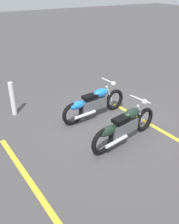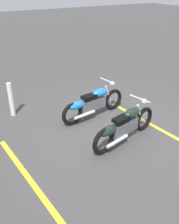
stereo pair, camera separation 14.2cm
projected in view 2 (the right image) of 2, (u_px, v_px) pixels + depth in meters
ground_plane at (111, 126)px, 7.08m from camera, size 60.00×60.00×0.00m
motorcycle_bright_foreground at (92, 103)px, 7.35m from camera, size 2.23×0.65×1.04m
motorcycle_dark_foreground at (124, 126)px, 6.21m from camera, size 2.21×0.75×1.04m
bollard_post at (11, 100)px, 7.43m from camera, size 0.14×0.14×1.03m
parking_stripe_near at (149, 124)px, 7.20m from camera, size 0.38×3.20×0.01m
parking_stripe_mid at (28, 177)px, 5.26m from camera, size 0.38×3.20×0.01m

